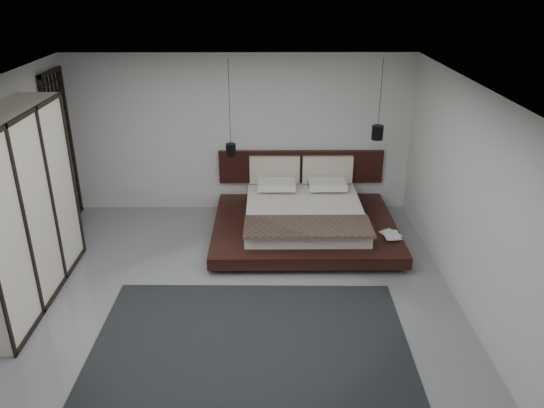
{
  "coord_description": "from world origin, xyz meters",
  "views": [
    {
      "loc": [
        0.48,
        -6.03,
        4.03
      ],
      "look_at": [
        0.54,
        1.2,
        0.84
      ],
      "focal_mm": 35.0,
      "sensor_mm": 36.0,
      "label": 1
    }
  ],
  "objects_px": {
    "rug": "(251,347)",
    "pendant_right": "(377,132)",
    "wardrobe": "(16,212)",
    "pendant_left": "(231,149)",
    "lattice_screen": "(62,150)",
    "bed": "(304,217)"
  },
  "relations": [
    {
      "from": "rug",
      "to": "pendant_right",
      "type": "bearing_deg",
      "value": 59.63
    },
    {
      "from": "wardrobe",
      "to": "pendant_right",
      "type": "bearing_deg",
      "value": 24.92
    },
    {
      "from": "rug",
      "to": "pendant_left",
      "type": "bearing_deg",
      "value": 96.76
    },
    {
      "from": "lattice_screen",
      "to": "wardrobe",
      "type": "height_order",
      "value": "lattice_screen"
    },
    {
      "from": "pendant_left",
      "to": "rug",
      "type": "bearing_deg",
      "value": -83.24
    },
    {
      "from": "pendant_left",
      "to": "lattice_screen",
      "type": "bearing_deg",
      "value": 178.59
    },
    {
      "from": "pendant_left",
      "to": "wardrobe",
      "type": "xyz_separation_m",
      "value": [
        -2.56,
        -2.31,
        -0.07
      ]
    },
    {
      "from": "lattice_screen",
      "to": "rug",
      "type": "bearing_deg",
      "value": -47.37
    },
    {
      "from": "lattice_screen",
      "to": "pendant_right",
      "type": "height_order",
      "value": "pendant_right"
    },
    {
      "from": "pendant_left",
      "to": "pendant_right",
      "type": "height_order",
      "value": "same"
    },
    {
      "from": "wardrobe",
      "to": "lattice_screen",
      "type": "bearing_deg",
      "value": 96.03
    },
    {
      "from": "pendant_left",
      "to": "rug",
      "type": "xyz_separation_m",
      "value": [
        0.41,
        -3.43,
        -1.32
      ]
    },
    {
      "from": "bed",
      "to": "pendant_right",
      "type": "distance_m",
      "value": 1.84
    },
    {
      "from": "pendant_left",
      "to": "wardrobe",
      "type": "distance_m",
      "value": 3.46
    },
    {
      "from": "bed",
      "to": "rug",
      "type": "height_order",
      "value": "bed"
    },
    {
      "from": "bed",
      "to": "pendant_left",
      "type": "relative_size",
      "value": 1.85
    },
    {
      "from": "wardrobe",
      "to": "rug",
      "type": "distance_m",
      "value": 3.41
    },
    {
      "from": "bed",
      "to": "wardrobe",
      "type": "xyz_separation_m",
      "value": [
        -3.77,
        -1.84,
        0.95
      ]
    },
    {
      "from": "rug",
      "to": "bed",
      "type": "bearing_deg",
      "value": 74.8
    },
    {
      "from": "pendant_right",
      "to": "wardrobe",
      "type": "relative_size",
      "value": 0.52
    },
    {
      "from": "bed",
      "to": "wardrobe",
      "type": "height_order",
      "value": "wardrobe"
    },
    {
      "from": "wardrobe",
      "to": "pendant_left",
      "type": "bearing_deg",
      "value": 42.07
    }
  ]
}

